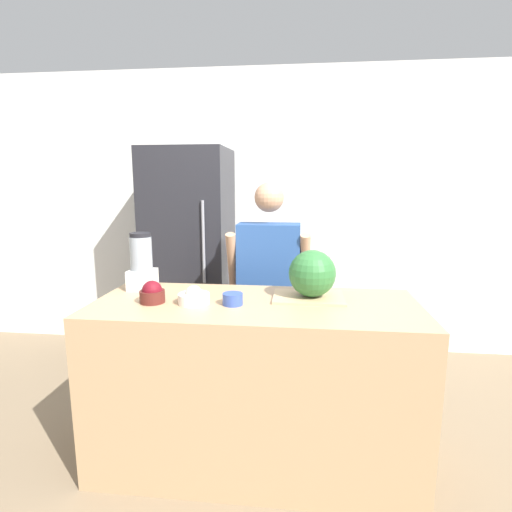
{
  "coord_description": "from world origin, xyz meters",
  "views": [
    {
      "loc": [
        0.24,
        -1.71,
        1.58
      ],
      "look_at": [
        0.0,
        0.4,
        1.19
      ],
      "focal_mm": 28.0,
      "sensor_mm": 36.0,
      "label": 1
    }
  ],
  "objects": [
    {
      "name": "blender",
      "position": [
        -0.72,
        0.56,
        1.1
      ],
      "size": [
        0.15,
        0.15,
        0.35
      ],
      "color": "silver",
      "rests_on": "counter_island"
    },
    {
      "name": "refrigerator",
      "position": [
        -0.73,
        1.67,
        0.93
      ],
      "size": [
        0.69,
        0.7,
        1.87
      ],
      "color": "#232328",
      "rests_on": "ground_plane"
    },
    {
      "name": "cutting_board",
      "position": [
        0.29,
        0.47,
        0.95
      ],
      "size": [
        0.39,
        0.29,
        0.01
      ],
      "color": "tan",
      "rests_on": "counter_island"
    },
    {
      "name": "bowl_cherries",
      "position": [
        -0.55,
        0.3,
        0.99
      ],
      "size": [
        0.14,
        0.14,
        0.12
      ],
      "color": "#511E19",
      "rests_on": "counter_island"
    },
    {
      "name": "bowl_small_blue",
      "position": [
        -0.11,
        0.31,
        0.97
      ],
      "size": [
        0.11,
        0.11,
        0.06
      ],
      "color": "#334C9E",
      "rests_on": "counter_island"
    },
    {
      "name": "watermelon",
      "position": [
        0.31,
        0.47,
        1.09
      ],
      "size": [
        0.26,
        0.26,
        0.26
      ],
      "color": "#2D6B33",
      "rests_on": "cutting_board"
    },
    {
      "name": "counter_island",
      "position": [
        0.0,
        0.36,
        0.47
      ],
      "size": [
        1.77,
        0.73,
        0.94
      ],
      "color": "tan",
      "rests_on": "ground_plane"
    },
    {
      "name": "ground_plane",
      "position": [
        0.0,
        0.0,
        0.0
      ],
      "size": [
        14.0,
        14.0,
        0.0
      ],
      "primitive_type": "plane",
      "color": "#7F6B51"
    },
    {
      "name": "person",
      "position": [
        0.02,
        1.07,
        0.8
      ],
      "size": [
        0.58,
        0.26,
        1.58
      ],
      "color": "gray",
      "rests_on": "ground_plane"
    },
    {
      "name": "wall_back",
      "position": [
        0.0,
        2.06,
        1.3
      ],
      "size": [
        8.0,
        0.06,
        2.6
      ],
      "color": "white",
      "rests_on": "ground_plane"
    },
    {
      "name": "bowl_cream",
      "position": [
        -0.32,
        0.31,
        0.98
      ],
      "size": [
        0.17,
        0.17,
        0.1
      ],
      "color": "white",
      "rests_on": "counter_island"
    }
  ]
}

